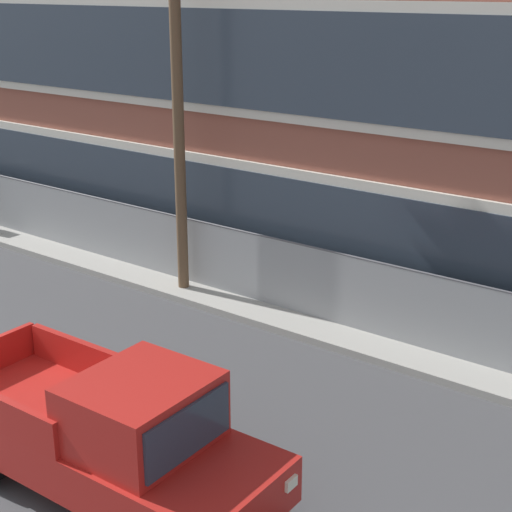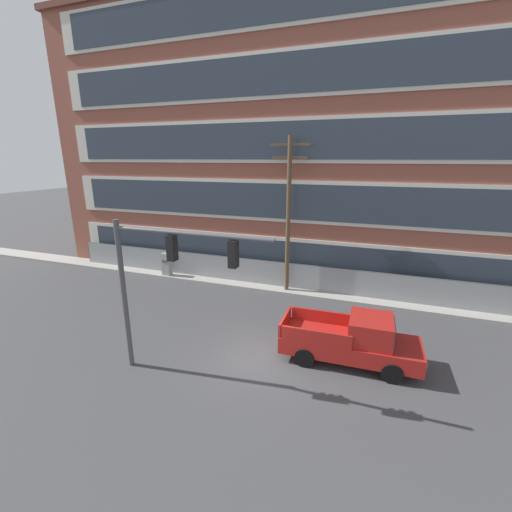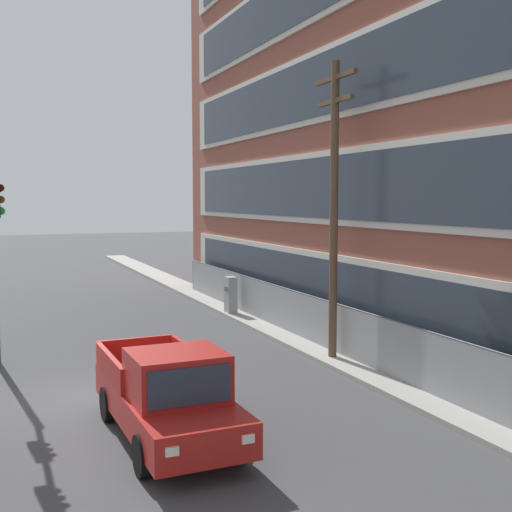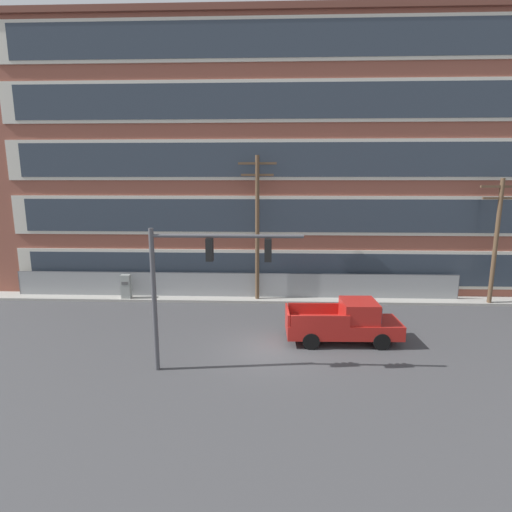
{
  "view_description": "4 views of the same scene",
  "coord_description": "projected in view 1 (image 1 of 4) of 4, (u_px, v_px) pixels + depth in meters",
  "views": [
    {
      "loc": [
        11.31,
        -5.4,
        7.13
      ],
      "look_at": [
        3.29,
        5.19,
        2.49
      ],
      "focal_mm": 55.0,
      "sensor_mm": 36.0,
      "label": 1
    },
    {
      "loc": [
        4.28,
        -11.86,
        8.12
      ],
      "look_at": [
        -1.13,
        2.99,
        3.57
      ],
      "focal_mm": 24.0,
      "sensor_mm": 36.0,
      "label": 2
    },
    {
      "loc": [
        16.69,
        -2.26,
        5.15
      ],
      "look_at": [
        0.55,
        4.49,
        3.58
      ],
      "focal_mm": 45.0,
      "sensor_mm": 36.0,
      "label": 3
    },
    {
      "loc": [
        0.07,
        -17.55,
        7.85
      ],
      "look_at": [
        -0.71,
        3.0,
        3.9
      ],
      "focal_mm": 28.0,
      "sensor_mm": 36.0,
      "label": 4
    }
  ],
  "objects": [
    {
      "name": "sidewalk_building_side",
      "position": [
        215.0,
        294.0,
        18.78
      ],
      "size": [
        80.0,
        1.61,
        0.16
      ],
      "primitive_type": "cube",
      "color": "#9E9B93",
      "rests_on": "ground"
    },
    {
      "name": "chain_link_fence",
      "position": [
        148.0,
        241.0,
        19.97
      ],
      "size": [
        29.38,
        0.06,
        1.78
      ],
      "color": "gray",
      "rests_on": "ground"
    },
    {
      "name": "pickup_truck_red",
      "position": [
        111.0,
        436.0,
        11.26
      ],
      "size": [
        5.6,
        2.22,
        2.08
      ],
      "color": "#AD1E19",
      "rests_on": "ground"
    },
    {
      "name": "utility_pole_near_corner",
      "position": [
        177.0,
        78.0,
        17.41
      ],
      "size": [
        2.38,
        0.26,
        9.34
      ],
      "color": "brown",
      "rests_on": "ground"
    }
  ]
}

